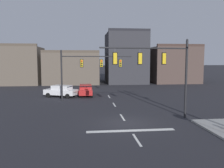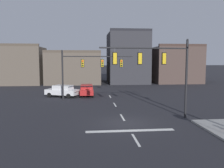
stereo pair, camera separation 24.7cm
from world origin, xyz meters
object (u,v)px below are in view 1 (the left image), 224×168
signal_mast_far_side (86,66)px  car_lot_middle (86,90)px  signal_mast_near_side (159,65)px  car_lot_nearside (61,91)px

signal_mast_far_side → car_lot_middle: 4.58m
signal_mast_near_side → signal_mast_far_side: bearing=119.7°
signal_mast_near_side → signal_mast_far_side: 12.32m
car_lot_middle → signal_mast_near_side: bearing=-65.7°
signal_mast_far_side → car_lot_nearside: (-3.43, 2.46, -3.39)m
signal_mast_near_side → signal_mast_far_side: size_ratio=0.85×
signal_mast_near_side → signal_mast_far_side: (-6.10, 10.69, -0.37)m
signal_mast_far_side → car_lot_middle: (-0.12, 3.08, -3.39)m
signal_mast_near_side → car_lot_nearside: signal_mast_near_side is taller
car_lot_middle → signal_mast_far_side: bearing=-87.8°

